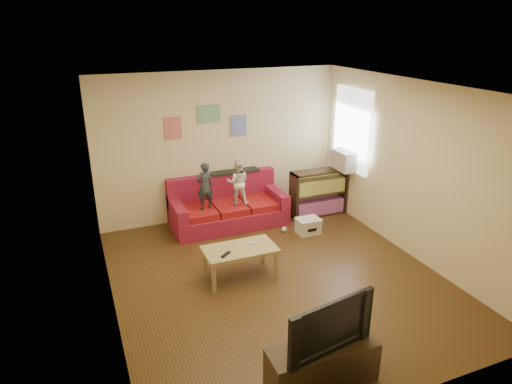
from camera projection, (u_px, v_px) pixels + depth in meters
name	position (u px, v px, depth m)	size (l,w,h in m)	color
room_shell	(279.00, 191.00, 6.11)	(4.52, 5.02, 2.72)	#4D3417
sofa	(227.00, 208.00, 8.26)	(2.04, 0.94, 0.90)	maroon
child_a	(205.00, 186.00, 7.76)	(0.30, 0.20, 0.83)	#283239
child_b	(238.00, 182.00, 7.98)	(0.39, 0.31, 0.81)	white
coffee_table	(240.00, 252.00, 6.48)	(1.03, 0.57, 0.46)	tan
remote	(226.00, 254.00, 6.26)	(0.18, 0.05, 0.02)	black
game_controller	(252.00, 243.00, 6.57)	(0.13, 0.04, 0.03)	silver
bookshelf	(319.00, 195.00, 8.63)	(1.10, 0.33, 0.88)	#312314
window	(352.00, 130.00, 8.23)	(0.04, 1.08, 1.48)	white
ac_unit	(344.00, 160.00, 8.38)	(0.28, 0.55, 0.35)	#B7B2A3
artwork_left	(173.00, 128.00, 7.82)	(0.30, 0.01, 0.40)	#D87266
artwork_center	(209.00, 114.00, 7.98)	(0.42, 0.01, 0.32)	#72B27F
artwork_right	(239.00, 126.00, 8.27)	(0.30, 0.01, 0.38)	#727FCC
file_box	(308.00, 226.00, 7.93)	(0.40, 0.31, 0.28)	white
tv_stand	(322.00, 364.00, 4.64)	(1.14, 0.38, 0.43)	#3D2C1A
television	(325.00, 323.00, 4.46)	(1.02, 0.13, 0.58)	black
tissue	(284.00, 229.00, 8.00)	(0.10, 0.10, 0.10)	beige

